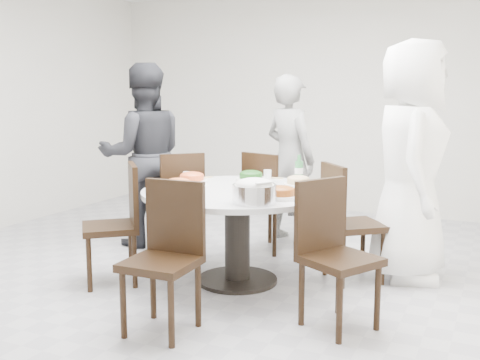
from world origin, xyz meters
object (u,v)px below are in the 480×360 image
at_px(chair_ne, 354,223).
at_px(beverage_bottle, 299,169).
at_px(dining_table, 237,236).
at_px(diner_right, 411,161).
at_px(chair_s, 161,260).
at_px(chair_nw, 178,201).
at_px(chair_sw, 110,225).
at_px(rice_bowl, 254,194).
at_px(diner_left, 143,155).
at_px(chair_se, 340,256).
at_px(diner_middle, 290,159).
at_px(chair_n, 272,201).
at_px(soup_bowl, 174,191).

relative_size(chair_ne, beverage_bottle, 3.97).
distance_m(dining_table, diner_right, 1.51).
xyz_separation_m(chair_s, diner_right, (1.22, 1.76, 0.49)).
relative_size(chair_nw, chair_sw, 1.00).
distance_m(chair_sw, rice_bowl, 1.28).
xyz_separation_m(diner_left, rice_bowl, (1.67, -1.08, -0.08)).
xyz_separation_m(chair_sw, chair_se, (1.87, -0.07, 0.00)).
height_order(chair_nw, diner_left, diner_left).
relative_size(chair_ne, diner_right, 0.49).
bearing_deg(chair_nw, rice_bowl, 92.93).
height_order(chair_nw, chair_s, same).
relative_size(diner_left, rice_bowl, 5.85).
height_order(chair_sw, diner_middle, diner_middle).
xyz_separation_m(chair_ne, chair_nw, (-1.76, 0.18, 0.00)).
relative_size(dining_table, rice_bowl, 4.91).
relative_size(dining_table, chair_n, 1.58).
xyz_separation_m(chair_sw, diner_left, (-0.43, 1.09, 0.42)).
bearing_deg(chair_nw, chair_n, 156.70).
height_order(diner_left, beverage_bottle, diner_left).
distance_m(chair_s, rice_bowl, 0.80).
height_order(chair_ne, rice_bowl, chair_ne).
height_order(chair_nw, chair_se, same).
bearing_deg(beverage_bottle, dining_table, -122.14).
distance_m(diner_right, rice_bowl, 1.43).
height_order(chair_nw, diner_right, diner_right).
distance_m(chair_n, diner_left, 1.34).
distance_m(dining_table, chair_n, 1.00).
xyz_separation_m(chair_nw, diner_left, (-0.39, 0.02, 0.42)).
bearing_deg(chair_n, chair_sw, 78.95).
distance_m(rice_bowl, beverage_bottle, 0.96).
bearing_deg(chair_ne, dining_table, 78.19).
distance_m(diner_left, beverage_bottle, 1.66).
xyz_separation_m(dining_table, soup_bowl, (-0.29, -0.46, 0.42)).
bearing_deg(dining_table, chair_n, 95.75).
xyz_separation_m(chair_sw, chair_s, (0.88, -0.62, 0.00)).
bearing_deg(beverage_bottle, chair_nw, 175.48).
xyz_separation_m(chair_n, chair_se, (1.08, -1.52, 0.00)).
relative_size(chair_n, rice_bowl, 3.11).
distance_m(chair_ne, diner_middle, 1.36).
bearing_deg(beverage_bottle, chair_ne, -9.13).
relative_size(rice_bowl, soup_bowl, 1.12).
distance_m(diner_left, rice_bowl, 1.99).
relative_size(chair_ne, soup_bowl, 3.47).
bearing_deg(rice_bowl, chair_ne, 61.01).
distance_m(chair_n, beverage_bottle, 0.75).
distance_m(chair_nw, diner_left, 0.57).
xyz_separation_m(chair_n, chair_nw, (-0.83, -0.37, 0.00)).
relative_size(rice_bowl, beverage_bottle, 1.28).
bearing_deg(chair_se, dining_table, 90.75).
distance_m(chair_se, soup_bowl, 1.31).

